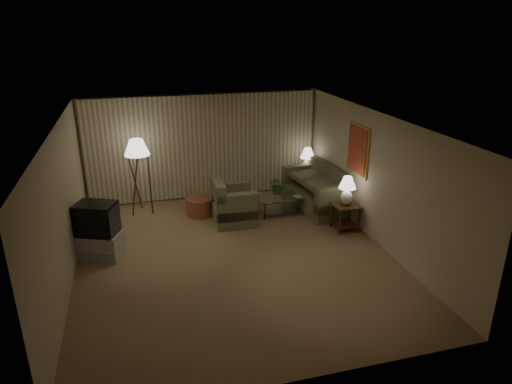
# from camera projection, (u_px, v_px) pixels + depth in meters

# --- Properties ---
(ground) EXTENTS (7.00, 7.00, 0.00)m
(ground) POSITION_uv_depth(u_px,v_px,m) (234.00, 256.00, 9.07)
(ground) COLOR brown
(ground) RESTS_ON ground
(room_shell) EXTENTS (6.04, 7.02, 2.72)m
(room_shell) POSITION_uv_depth(u_px,v_px,m) (218.00, 151.00, 9.82)
(room_shell) COLOR #C5B897
(room_shell) RESTS_ON ground
(sofa) EXTENTS (2.17, 1.45, 0.85)m
(sofa) POSITION_uv_depth(u_px,v_px,m) (316.00, 192.00, 11.24)
(sofa) COLOR #6C704F
(sofa) RESTS_ON ground
(armchair) EXTENTS (1.02, 0.97, 0.82)m
(armchair) POSITION_uv_depth(u_px,v_px,m) (234.00, 205.00, 10.45)
(armchair) COLOR #6C704F
(armchair) RESTS_ON ground
(side_table_near) EXTENTS (0.56, 0.56, 0.60)m
(side_table_near) POSITION_uv_depth(u_px,v_px,m) (345.00, 212.00, 10.07)
(side_table_near) COLOR #331F0E
(side_table_near) RESTS_ON ground
(side_table_far) EXTENTS (0.47, 0.39, 0.60)m
(side_table_far) POSITION_uv_depth(u_px,v_px,m) (307.00, 180.00, 12.20)
(side_table_far) COLOR #331F0E
(side_table_far) RESTS_ON ground
(table_lamp_near) EXTENTS (0.38, 0.38, 0.65)m
(table_lamp_near) POSITION_uv_depth(u_px,v_px,m) (347.00, 188.00, 9.87)
(table_lamp_near) COLOR white
(table_lamp_near) RESTS_ON side_table_near
(table_lamp_far) EXTENTS (0.39, 0.39, 0.67)m
(table_lamp_far) POSITION_uv_depth(u_px,v_px,m) (307.00, 158.00, 11.99)
(table_lamp_far) COLOR white
(table_lamp_far) RESTS_ON side_table_far
(coffee_table) EXTENTS (1.22, 0.67, 0.41)m
(coffee_table) POSITION_uv_depth(u_px,v_px,m) (283.00, 202.00, 10.99)
(coffee_table) COLOR silver
(coffee_table) RESTS_ON ground
(tv_cabinet) EXTENTS (1.22, 1.13, 0.50)m
(tv_cabinet) POSITION_uv_depth(u_px,v_px,m) (100.00, 245.00, 8.96)
(tv_cabinet) COLOR #B0B0B2
(tv_cabinet) RESTS_ON ground
(crt_tv) EXTENTS (1.11, 1.05, 0.63)m
(crt_tv) POSITION_uv_depth(u_px,v_px,m) (96.00, 219.00, 8.76)
(crt_tv) COLOR black
(crt_tv) RESTS_ON tv_cabinet
(floor_lamp) EXTENTS (0.59, 0.59, 1.82)m
(floor_lamp) POSITION_uv_depth(u_px,v_px,m) (139.00, 175.00, 10.78)
(floor_lamp) COLOR #331F0E
(floor_lamp) RESTS_ON ground
(ottoman) EXTENTS (0.79, 0.79, 0.43)m
(ottoman) POSITION_uv_depth(u_px,v_px,m) (200.00, 206.00, 10.91)
(ottoman) COLOR #A36237
(ottoman) RESTS_ON ground
(vase) EXTENTS (0.17, 0.17, 0.14)m
(vase) POSITION_uv_depth(u_px,v_px,m) (277.00, 195.00, 10.88)
(vase) COLOR white
(vase) RESTS_ON coffee_table
(flowers) EXTENTS (0.42, 0.37, 0.43)m
(flowers) POSITION_uv_depth(u_px,v_px,m) (278.00, 184.00, 10.78)
(flowers) COLOR #32682E
(flowers) RESTS_ON vase
(book) EXTENTS (0.20, 0.25, 0.02)m
(book) POSITION_uv_depth(u_px,v_px,m) (295.00, 197.00, 10.91)
(book) COLOR olive
(book) RESTS_ON coffee_table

